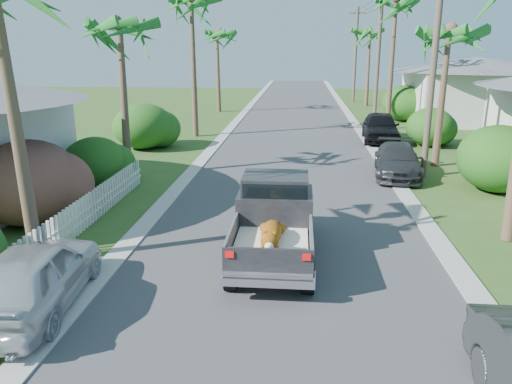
# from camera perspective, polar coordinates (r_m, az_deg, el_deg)

# --- Properties ---
(ground) EXTENTS (120.00, 120.00, 0.00)m
(ground) POSITION_cam_1_polar(r_m,az_deg,el_deg) (9.54, 2.18, -17.18)
(ground) COLOR #334F1D
(ground) RESTS_ON ground
(road) EXTENTS (8.00, 100.00, 0.02)m
(road) POSITION_cam_1_polar(r_m,az_deg,el_deg) (33.38, 4.40, 7.12)
(road) COLOR #38383A
(road) RESTS_ON ground
(curb_left) EXTENTS (0.60, 100.00, 0.06)m
(curb_left) POSITION_cam_1_polar(r_m,az_deg,el_deg) (33.70, -2.99, 7.26)
(curb_left) COLOR #A5A39E
(curb_left) RESTS_ON ground
(curb_right) EXTENTS (0.60, 100.00, 0.06)m
(curb_right) POSITION_cam_1_polar(r_m,az_deg,el_deg) (33.61, 11.80, 6.92)
(curb_right) COLOR #A5A39E
(curb_right) RESTS_ON ground
(pickup_truck) EXTENTS (1.98, 5.12, 2.06)m
(pickup_truck) POSITION_cam_1_polar(r_m,az_deg,el_deg) (13.03, 2.15, -2.79)
(pickup_truck) COLOR black
(pickup_truck) RESTS_ON ground
(parked_car_rm) EXTENTS (2.34, 4.67, 1.30)m
(parked_car_rm) POSITION_cam_1_polar(r_m,az_deg,el_deg) (21.88, 15.85, 3.45)
(parked_car_rm) COLOR #292A2D
(parked_car_rm) RESTS_ON ground
(parked_car_rf) EXTENTS (2.30, 4.99, 1.66)m
(parked_car_rf) POSITION_cam_1_polar(r_m,az_deg,el_deg) (29.84, 14.05, 7.20)
(parked_car_rf) COLOR black
(parked_car_rf) RESTS_ON ground
(parked_car_ln) EXTENTS (2.10, 4.42, 1.46)m
(parked_car_ln) POSITION_cam_1_polar(r_m,az_deg,el_deg) (11.32, -24.02, -8.83)
(parked_car_ln) COLOR silver
(parked_car_ln) RESTS_ON ground
(palm_l_b) EXTENTS (4.40, 4.40, 7.40)m
(palm_l_b) POSITION_cam_1_polar(r_m,az_deg,el_deg) (21.22, -15.45, 18.07)
(palm_l_b) COLOR brown
(palm_l_b) RESTS_ON ground
(palm_l_d) EXTENTS (4.40, 4.40, 7.70)m
(palm_l_d) POSITION_cam_1_polar(r_m,az_deg,el_deg) (42.53, -4.45, 17.76)
(palm_l_d) COLOR brown
(palm_l_d) RESTS_ON ground
(palm_r_b) EXTENTS (4.40, 4.40, 7.20)m
(palm_r_b) POSITION_cam_1_polar(r_m,az_deg,el_deg) (23.81, 21.20, 16.85)
(palm_r_b) COLOR brown
(palm_r_b) RESTS_ON ground
(palm_r_c) EXTENTS (4.40, 4.40, 9.40)m
(palm_r_c) POSITION_cam_1_polar(r_m,az_deg,el_deg) (34.58, 15.76, 20.37)
(palm_r_c) COLOR brown
(palm_r_c) RESTS_ON ground
(palm_r_d) EXTENTS (4.40, 4.40, 8.00)m
(palm_r_d) POSITION_cam_1_polar(r_m,az_deg,el_deg) (48.38, 12.94, 17.57)
(palm_r_d) COLOR brown
(palm_r_d) RESTS_ON ground
(shrub_l_b) EXTENTS (3.00, 3.30, 2.60)m
(shrub_l_b) POSITION_cam_1_polar(r_m,az_deg,el_deg) (16.64, -24.48, 0.99)
(shrub_l_b) COLOR #A5173C
(shrub_l_b) RESTS_ON ground
(shrub_l_c) EXTENTS (2.40, 2.64, 2.00)m
(shrub_l_c) POSITION_cam_1_polar(r_m,az_deg,el_deg) (20.02, -17.91, 3.15)
(shrub_l_c) COLOR #1A4413
(shrub_l_c) RESTS_ON ground
(shrub_l_d) EXTENTS (3.20, 3.52, 2.40)m
(shrub_l_d) POSITION_cam_1_polar(r_m,az_deg,el_deg) (27.57, -12.77, 7.36)
(shrub_l_d) COLOR #1A4413
(shrub_l_d) RESTS_ON ground
(shrub_r_b) EXTENTS (3.00, 3.30, 2.50)m
(shrub_r_b) POSITION_cam_1_polar(r_m,az_deg,el_deg) (20.76, 25.99, 3.44)
(shrub_r_b) COLOR #1A4413
(shrub_r_b) RESTS_ON ground
(shrub_r_c) EXTENTS (2.60, 2.86, 2.10)m
(shrub_r_c) POSITION_cam_1_polar(r_m,az_deg,el_deg) (29.16, 19.31, 7.02)
(shrub_r_c) COLOR #1A4413
(shrub_r_c) RESTS_ON ground
(shrub_r_d) EXTENTS (3.20, 3.52, 2.60)m
(shrub_r_d) POSITION_cam_1_polar(r_m,az_deg,el_deg) (38.93, 16.58, 9.71)
(shrub_r_d) COLOR #1A4413
(shrub_r_d) RESTS_ON ground
(picket_fence) EXTENTS (0.10, 11.00, 1.00)m
(picket_fence) POSITION_cam_1_polar(r_m,az_deg,el_deg) (15.62, -19.25, -2.43)
(picket_fence) COLOR white
(picket_fence) RESTS_ON ground
(house_right_far) EXTENTS (9.00, 8.00, 4.60)m
(house_right_far) POSITION_cam_1_polar(r_m,az_deg,el_deg) (40.14, 23.80, 10.38)
(house_right_far) COLOR silver
(house_right_far) RESTS_ON ground
(utility_pole_b) EXTENTS (1.60, 0.26, 9.00)m
(utility_pole_b) POSITION_cam_1_polar(r_m,az_deg,el_deg) (21.62, 19.65, 13.57)
(utility_pole_b) COLOR brown
(utility_pole_b) RESTS_ON ground
(utility_pole_c) EXTENTS (1.60, 0.26, 9.00)m
(utility_pole_c) POSITION_cam_1_polar(r_m,az_deg,el_deg) (36.35, 13.79, 14.73)
(utility_pole_c) COLOR brown
(utility_pole_c) RESTS_ON ground
(utility_pole_d) EXTENTS (1.60, 0.26, 9.00)m
(utility_pole_d) POSITION_cam_1_polar(r_m,az_deg,el_deg) (51.24, 11.31, 15.17)
(utility_pole_d) COLOR brown
(utility_pole_d) RESTS_ON ground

